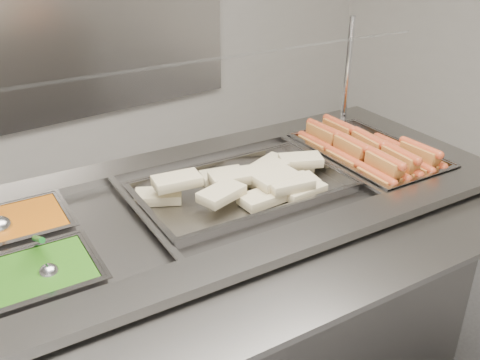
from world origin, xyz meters
TOP-DOWN VIEW (x-y plane):
  - back_panel at (0.00, 2.45)m, footprint 3.00×0.04m
  - steam_counter at (0.12, 0.41)m, footprint 2.12×1.11m
  - tray_rail at (0.06, -0.14)m, footprint 1.97×0.60m
  - sneeze_guard at (0.14, 0.65)m, footprint 1.81×0.50m
  - pan_hotdogs at (0.79, 0.34)m, footprint 0.43×0.63m
  - pan_wraps at (0.18, 0.41)m, footprint 0.78×0.51m
  - pan_beans at (-0.56, 0.64)m, footprint 0.35×0.29m
  - pan_peas at (-0.59, 0.33)m, footprint 0.35×0.29m
  - hotdogs_in_buns at (0.77, 0.33)m, footprint 0.36×0.59m
  - tortilla_wraps at (0.24, 0.40)m, footprint 0.75×0.41m
  - ladle at (-0.60, 0.63)m, footprint 0.08×0.21m
  - serving_spoon at (-0.56, 0.32)m, footprint 0.06×0.20m

SIDE VIEW (x-z plane):
  - steam_counter at x=0.12m, z-range 0.00..0.97m
  - tray_rail at x=0.06m, z-range 0.89..0.95m
  - pan_hotdogs at x=0.79m, z-range 0.87..0.98m
  - pan_beans at x=-0.56m, z-range 0.88..0.98m
  - pan_peas at x=-0.59m, z-range 0.88..0.98m
  - pan_wraps at x=0.18m, z-range 0.91..0.98m
  - hotdogs_in_buns at x=0.77m, z-range 0.92..1.04m
  - ladle at x=-0.60m, z-range 0.90..1.06m
  - tortilla_wraps at x=0.24m, z-range 0.93..1.04m
  - serving_spoon at x=-0.56m, z-range 0.91..1.06m
  - back_panel at x=0.00m, z-range 0.60..1.80m
  - sneeze_guard at x=0.14m, z-range 1.13..1.61m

